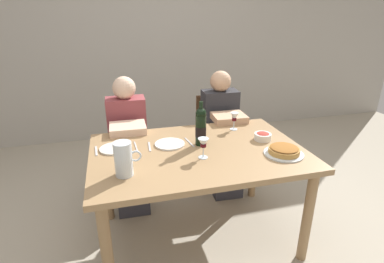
{
  "coord_description": "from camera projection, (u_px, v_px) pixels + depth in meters",
  "views": [
    {
      "loc": [
        -0.55,
        -1.89,
        1.68
      ],
      "look_at": [
        -0.02,
        0.09,
        0.87
      ],
      "focal_mm": 28.45,
      "sensor_mm": 36.0,
      "label": 1
    }
  ],
  "objects": [
    {
      "name": "chair_right",
      "position": [
        215.0,
        132.0,
        3.2
      ],
      "size": [
        0.42,
        0.42,
        0.87
      ],
      "rotation": [
        0.0,
        0.0,
        3.1
      ],
      "color": "brown",
      "rests_on": "ground"
    },
    {
      "name": "dinner_plate_left_setting",
      "position": [
        170.0,
        144.0,
        2.25
      ],
      "size": [
        0.22,
        0.22,
        0.01
      ],
      "primitive_type": "cylinder",
      "color": "white",
      "rests_on": "dining_table"
    },
    {
      "name": "knife_right_setting",
      "position": [
        136.0,
        147.0,
        2.21
      ],
      "size": [
        0.02,
        0.18,
        0.0
      ],
      "primitive_type": "cube",
      "rotation": [
        0.0,
        0.0,
        1.61
      ],
      "color": "silver",
      "rests_on": "dining_table"
    },
    {
      "name": "spoon_right_setting",
      "position": [
        96.0,
        151.0,
        2.14
      ],
      "size": [
        0.02,
        0.16,
        0.0
      ],
      "primitive_type": "cube",
      "rotation": [
        0.0,
        0.0,
        1.63
      ],
      "color": "silver",
      "rests_on": "dining_table"
    },
    {
      "name": "dining_table",
      "position": [
        198.0,
        161.0,
        2.2
      ],
      "size": [
        1.5,
        1.0,
        0.76
      ],
      "color": "#9E7A51",
      "rests_on": "ground"
    },
    {
      "name": "fork_left_setting",
      "position": [
        149.0,
        147.0,
        2.21
      ],
      "size": [
        0.02,
        0.16,
        0.0
      ],
      "primitive_type": "cube",
      "rotation": [
        0.0,
        0.0,
        1.51
      ],
      "color": "silver",
      "rests_on": "dining_table"
    },
    {
      "name": "back_wall",
      "position": [
        150.0,
        34.0,
        4.02
      ],
      "size": [
        8.0,
        0.1,
        2.8
      ],
      "primitive_type": "cube",
      "color": "#B2ADA3",
      "rests_on": "ground"
    },
    {
      "name": "chair_left",
      "position": [
        128.0,
        142.0,
        2.95
      ],
      "size": [
        0.41,
        0.41,
        0.87
      ],
      "rotation": [
        0.0,
        0.0,
        3.12
      ],
      "color": "brown",
      "rests_on": "ground"
    },
    {
      "name": "knife_left_setting",
      "position": [
        189.0,
        142.0,
        2.28
      ],
      "size": [
        0.03,
        0.18,
        0.0
      ],
      "primitive_type": "cube",
      "rotation": [
        0.0,
        0.0,
        1.7
      ],
      "color": "silver",
      "rests_on": "dining_table"
    },
    {
      "name": "water_pitcher",
      "position": [
        124.0,
        161.0,
        1.8
      ],
      "size": [
        0.16,
        0.11,
        0.21
      ],
      "color": "silver",
      "rests_on": "dining_table"
    },
    {
      "name": "salad_bowl",
      "position": [
        263.0,
        136.0,
        2.32
      ],
      "size": [
        0.13,
        0.13,
        0.06
      ],
      "color": "white",
      "rests_on": "dining_table"
    },
    {
      "name": "dinner_plate_right_setting",
      "position": [
        115.0,
        149.0,
        2.17
      ],
      "size": [
        0.21,
        0.21,
        0.01
      ],
      "primitive_type": "cylinder",
      "color": "silver",
      "rests_on": "dining_table"
    },
    {
      "name": "wine_glass_right_diner",
      "position": [
        204.0,
        144.0,
        2.01
      ],
      "size": [
        0.07,
        0.07,
        0.14
      ],
      "color": "silver",
      "rests_on": "dining_table"
    },
    {
      "name": "diner_left",
      "position": [
        129.0,
        140.0,
        2.69
      ],
      "size": [
        0.34,
        0.51,
        1.16
      ],
      "rotation": [
        0.0,
        0.0,
        3.12
      ],
      "color": "#8E3D42",
      "rests_on": "ground"
    },
    {
      "name": "wine_bottle",
      "position": [
        201.0,
        127.0,
        2.2
      ],
      "size": [
        0.08,
        0.08,
        0.33
      ],
      "color": "black",
      "rests_on": "dining_table"
    },
    {
      "name": "diner_right",
      "position": [
        223.0,
        129.0,
        2.94
      ],
      "size": [
        0.35,
        0.51,
        1.16
      ],
      "rotation": [
        0.0,
        0.0,
        3.1
      ],
      "color": "#2D2D33",
      "rests_on": "ground"
    },
    {
      "name": "wine_glass_left_diner",
      "position": [
        234.0,
        118.0,
        2.5
      ],
      "size": [
        0.07,
        0.07,
        0.15
      ],
      "color": "silver",
      "rests_on": "dining_table"
    },
    {
      "name": "ground_plane",
      "position": [
        197.0,
        235.0,
        2.45
      ],
      "size": [
        8.0,
        8.0,
        0.0
      ],
      "primitive_type": "plane",
      "color": "#B2A893"
    },
    {
      "name": "baked_tart",
      "position": [
        284.0,
        151.0,
        2.09
      ],
      "size": [
        0.27,
        0.27,
        0.06
      ],
      "color": "silver",
      "rests_on": "dining_table"
    }
  ]
}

